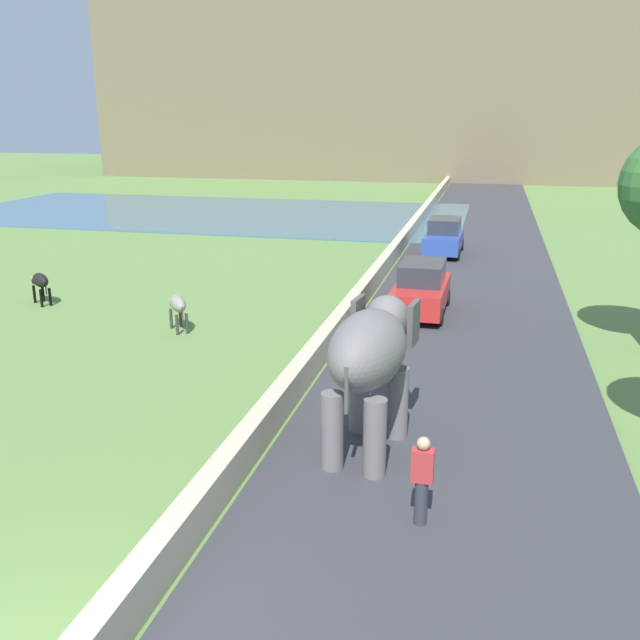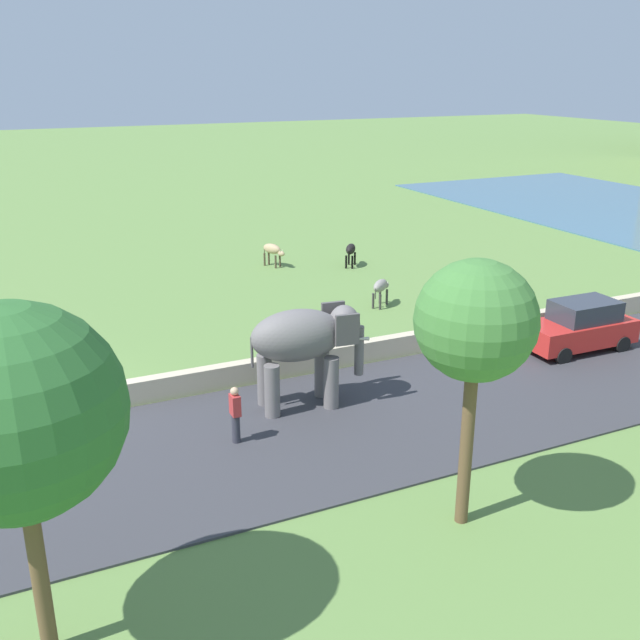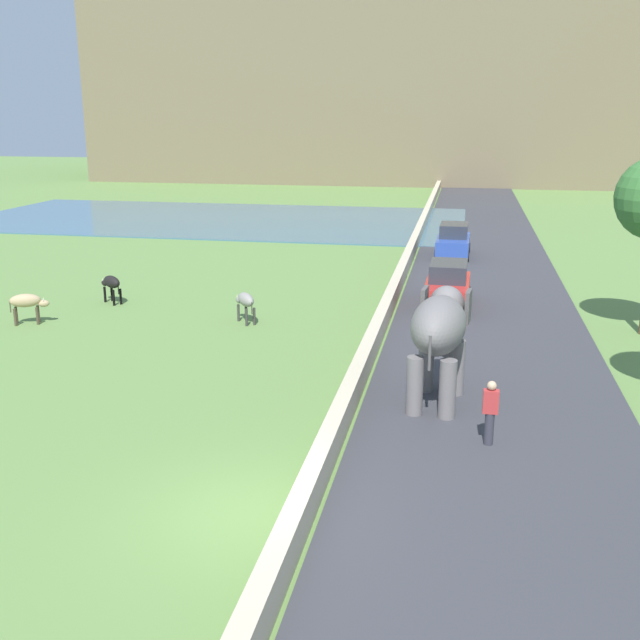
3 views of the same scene
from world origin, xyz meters
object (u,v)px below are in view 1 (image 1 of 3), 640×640
at_px(elephant, 371,356).
at_px(cow_black, 40,282).
at_px(person_beside_elephant, 422,480).
at_px(car_blue, 444,237).
at_px(car_red, 421,289).
at_px(cow_grey, 177,305).

bearing_deg(elephant, cow_black, 147.92).
bearing_deg(person_beside_elephant, car_blue, 93.19).
bearing_deg(elephant, car_red, 90.13).
bearing_deg(car_red, person_beside_elephant, -84.15).
height_order(elephant, car_red, elephant).
height_order(cow_grey, cow_black, same).
relative_size(car_red, cow_black, 3.08).
distance_m(car_blue, cow_black, 18.71).
relative_size(person_beside_elephant, cow_grey, 1.27).
bearing_deg(cow_black, cow_grey, -16.35).
distance_m(car_blue, cow_grey, 16.45).
bearing_deg(cow_black, person_beside_elephant, -36.65).
distance_m(elephant, cow_grey, 9.98).
xyz_separation_m(person_beside_elephant, car_red, (-1.33, 13.02, 0.03)).
bearing_deg(person_beside_elephant, cow_grey, 133.07).
height_order(car_blue, car_red, same).
xyz_separation_m(elephant, person_beside_elephant, (1.31, -2.57, -1.16)).
xyz_separation_m(car_red, cow_black, (-13.54, -1.95, -0.06)).
relative_size(elephant, cow_black, 2.71).
relative_size(person_beside_elephant, car_blue, 0.40).
bearing_deg(cow_grey, car_red, 27.40).
bearing_deg(car_blue, car_red, -90.00).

